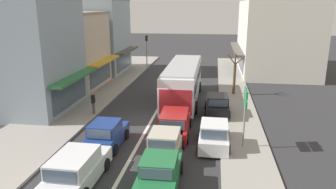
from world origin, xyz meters
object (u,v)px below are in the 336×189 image
(hatchback_queue_far_back, at_px, (106,135))
(hatchback_queue_gap_filler, at_px, (165,145))
(parked_hatchback_kerb_second, at_px, (217,105))
(traffic_light_downstreet, at_px, (147,46))
(city_bus, at_px, (183,80))
(sedan_behind_bus_near, at_px, (159,173))
(wagon_adjacent_lane_trail, at_px, (175,124))
(street_tree_right, at_px, (234,75))
(pedestrian_with_handbag_near, at_px, (93,101))
(parked_hatchback_kerb_front, at_px, (214,135))
(directional_road_sign, at_px, (245,103))
(wagon_adjacent_lane_lead, at_px, (77,169))

(hatchback_queue_far_back, bearing_deg, hatchback_queue_gap_filler, -14.40)
(parked_hatchback_kerb_second, xyz_separation_m, traffic_light_downstreet, (-8.87, 17.00, 2.15))
(city_bus, relative_size, sedan_behind_bus_near, 2.57)
(sedan_behind_bus_near, bearing_deg, wagon_adjacent_lane_trail, 90.54)
(hatchback_queue_gap_filler, xyz_separation_m, street_tree_right, (4.31, 13.29, 1.11))
(city_bus, relative_size, pedestrian_with_handbag_near, 6.67)
(traffic_light_downstreet, relative_size, street_tree_right, 1.09)
(sedan_behind_bus_near, distance_m, pedestrian_with_handbag_near, 11.15)
(city_bus, height_order, street_tree_right, street_tree_right)
(sedan_behind_bus_near, distance_m, wagon_adjacent_lane_trail, 6.11)
(hatchback_queue_far_back, distance_m, sedan_behind_bus_near, 5.41)
(traffic_light_downstreet, distance_m, street_tree_right, 15.41)
(hatchback_queue_far_back, relative_size, street_tree_right, 0.97)
(traffic_light_downstreet, distance_m, pedestrian_with_handbag_near, 18.63)
(parked_hatchback_kerb_front, distance_m, directional_road_sign, 2.59)
(parked_hatchback_kerb_second, relative_size, pedestrian_with_handbag_near, 2.30)
(traffic_light_downstreet, bearing_deg, hatchback_queue_gap_filler, -76.17)
(sedan_behind_bus_near, distance_m, parked_hatchback_kerb_front, 5.28)
(wagon_adjacent_lane_trail, relative_size, hatchback_queue_gap_filler, 1.22)
(hatchback_queue_gap_filler, distance_m, directional_road_sign, 5.00)
(sedan_behind_bus_near, distance_m, directional_road_sign, 6.53)
(sedan_behind_bus_near, height_order, parked_hatchback_kerb_front, parked_hatchback_kerb_front)
(directional_road_sign, height_order, pedestrian_with_handbag_near, directional_road_sign)
(sedan_behind_bus_near, relative_size, hatchback_queue_gap_filler, 1.14)
(hatchback_queue_gap_filler, relative_size, traffic_light_downstreet, 0.88)
(street_tree_right, bearing_deg, parked_hatchback_kerb_second, -104.89)
(sedan_behind_bus_near, relative_size, parked_hatchback_kerb_second, 1.13)
(parked_hatchback_kerb_second, distance_m, traffic_light_downstreet, 19.30)
(wagon_adjacent_lane_lead, bearing_deg, wagon_adjacent_lane_trail, 59.97)
(wagon_adjacent_lane_trail, height_order, street_tree_right, street_tree_right)
(city_bus, distance_m, pedestrian_with_handbag_near, 7.69)
(wagon_adjacent_lane_lead, bearing_deg, directional_road_sign, 32.62)
(wagon_adjacent_lane_trail, relative_size, traffic_light_downstreet, 1.08)
(traffic_light_downstreet, bearing_deg, pedestrian_with_handbag_near, -90.68)
(parked_hatchback_kerb_second, xyz_separation_m, pedestrian_with_handbag_near, (-9.09, -1.54, 0.36))
(hatchback_queue_gap_filler, bearing_deg, hatchback_queue_far_back, 165.60)
(parked_hatchback_kerb_front, distance_m, parked_hatchback_kerb_second, 5.91)
(parked_hatchback_kerb_second, xyz_separation_m, street_tree_right, (1.50, 5.65, 1.11))
(hatchback_queue_far_back, bearing_deg, traffic_light_downstreet, 96.01)
(wagon_adjacent_lane_lead, relative_size, traffic_light_downstreet, 1.08)
(sedan_behind_bus_near, distance_m, wagon_adjacent_lane_lead, 3.79)
(city_bus, distance_m, traffic_light_downstreet, 15.34)
(wagon_adjacent_lane_lead, height_order, parked_hatchback_kerb_front, wagon_adjacent_lane_lead)
(directional_road_sign, bearing_deg, wagon_adjacent_lane_lead, -147.38)
(parked_hatchback_kerb_second, bearing_deg, wagon_adjacent_lane_trail, -120.68)
(city_bus, height_order, wagon_adjacent_lane_lead, city_bus)
(parked_hatchback_kerb_second, bearing_deg, city_bus, 134.63)
(city_bus, height_order, directional_road_sign, directional_road_sign)
(wagon_adjacent_lane_trail, relative_size, street_tree_right, 1.18)
(wagon_adjacent_lane_trail, relative_size, parked_hatchback_kerb_second, 1.21)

